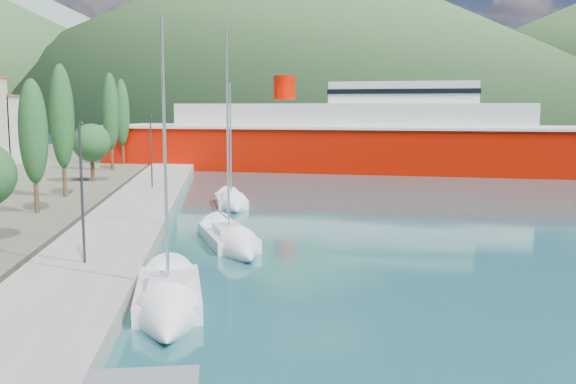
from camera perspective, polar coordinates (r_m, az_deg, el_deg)
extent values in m
plane|color=#1B5054|center=(135.88, -4.55, 4.31)|extent=(1400.00, 1400.00, 0.00)
cube|color=gray|center=(42.65, -13.81, -2.21)|extent=(5.00, 88.00, 0.80)
cone|color=slate|center=(705.43, 1.01, 14.18)|extent=(760.00, 760.00, 180.00)
cone|color=#36592F|center=(420.86, 0.09, 14.29)|extent=(480.00, 480.00, 115.00)
cylinder|color=#47301E|center=(44.26, -21.45, -0.54)|extent=(0.30, 0.30, 1.89)
ellipsoid|color=#204E22|center=(43.91, -21.71, 5.01)|extent=(1.80, 1.80, 6.69)
cylinder|color=#47301E|center=(51.46, -19.23, 0.79)|extent=(0.30, 0.30, 2.20)
ellipsoid|color=#204E22|center=(51.16, -19.47, 6.36)|extent=(1.80, 1.80, 7.79)
cylinder|color=#47301E|center=(61.75, -16.98, 1.92)|extent=(0.36, 0.36, 2.18)
sphere|color=#204E22|center=(61.57, -17.06, 4.22)|extent=(3.49, 3.49, 3.49)
cylinder|color=#47301E|center=(72.23, -15.35, 2.78)|extent=(0.30, 0.30, 2.31)
ellipsoid|color=#204E22|center=(72.02, -15.50, 6.94)|extent=(1.80, 1.80, 8.18)
cylinder|color=#47301E|center=(79.93, -14.44, 3.22)|extent=(0.30, 0.30, 2.24)
ellipsoid|color=#204E22|center=(79.74, -14.56, 6.87)|extent=(1.80, 1.80, 7.94)
cylinder|color=#2D2D33|center=(28.57, -17.85, -0.14)|extent=(0.12, 0.12, 6.00)
cube|color=#2D2D33|center=(28.60, -17.98, 5.89)|extent=(0.15, 0.50, 0.12)
cylinder|color=#2D2D33|center=(55.04, -12.07, 3.54)|extent=(0.12, 0.12, 6.00)
cube|color=#2D2D33|center=(55.18, -12.12, 6.67)|extent=(0.15, 0.50, 0.12)
cube|color=silver|center=(25.31, -10.56, -9.05)|extent=(2.80, 6.02, 0.94)
cube|color=silver|center=(24.77, -10.61, -7.92)|extent=(1.60, 2.44, 0.37)
cylinder|color=silver|center=(23.96, -10.88, 3.22)|extent=(0.12, 0.12, 9.91)
cone|color=silver|center=(21.74, -10.69, -11.85)|extent=(2.58, 2.90, 2.40)
cube|color=silver|center=(35.73, -5.41, -4.12)|extent=(3.49, 6.66, 0.89)
cube|color=silver|center=(35.20, -5.28, -3.31)|extent=(1.84, 2.76, 0.35)
cylinder|color=silver|center=(34.61, -5.39, 5.38)|extent=(0.12, 0.12, 10.93)
cone|color=silver|center=(31.86, -3.91, -5.53)|extent=(2.82, 3.35, 2.29)
cube|color=silver|center=(49.47, -5.10, -0.90)|extent=(2.56, 5.18, 0.86)
cube|color=silver|center=(49.06, -5.07, -0.29)|extent=(1.46, 2.10, 0.34)
cylinder|color=silver|center=(48.67, -5.13, 4.58)|extent=(0.12, 0.12, 8.62)
cone|color=silver|center=(46.30, -4.76, -1.47)|extent=(2.37, 2.50, 2.20)
cube|color=#BE0E00|center=(78.16, 5.60, 3.66)|extent=(60.64, 31.09, 5.78)
cube|color=silver|center=(78.02, 5.63, 5.77)|extent=(61.16, 31.58, 0.31)
cube|color=silver|center=(78.00, 5.64, 6.68)|extent=(42.41, 23.09, 3.10)
cube|color=silver|center=(77.45, 10.27, 8.66)|extent=(18.34, 12.69, 2.48)
cylinder|color=#BE0E00|center=(79.53, -0.31, 9.26)|extent=(2.68, 2.68, 2.89)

